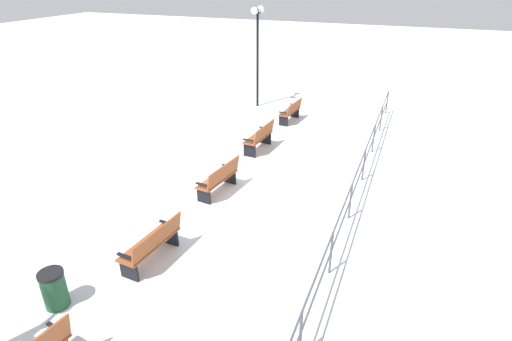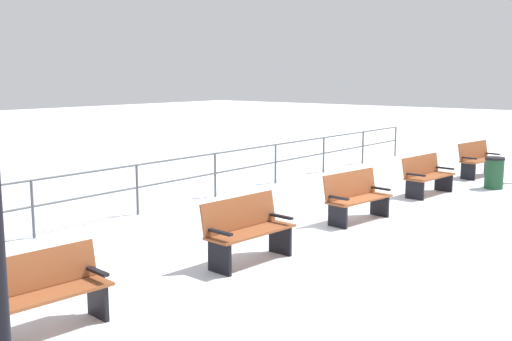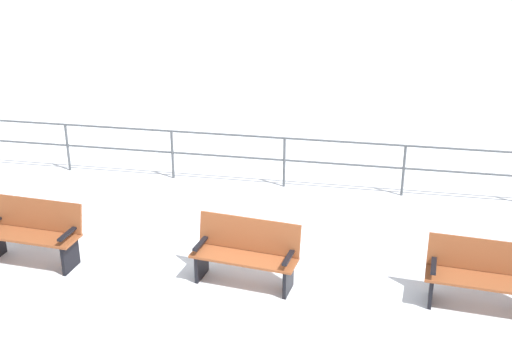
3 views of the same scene
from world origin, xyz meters
The scene contains 5 objects.
ground_plane centered at (0.00, 0.00, 0.00)m, with size 80.00×80.00×0.00m, color white.
bench_second centered at (-0.05, -3.24, 0.49)m, with size 0.64×1.52×0.95m.
bench_third centered at (-0.10, 0.01, 0.47)m, with size 0.71×1.56×0.92m.
bench_fourth centered at (-0.10, 3.25, 0.46)m, with size 0.69×1.59×0.90m.
waterfront_railing centered at (-3.70, 0.00, 0.69)m, with size 0.05×18.04×1.01m.
Camera 3 is at (7.74, 1.71, 4.84)m, focal length 45.00 mm.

